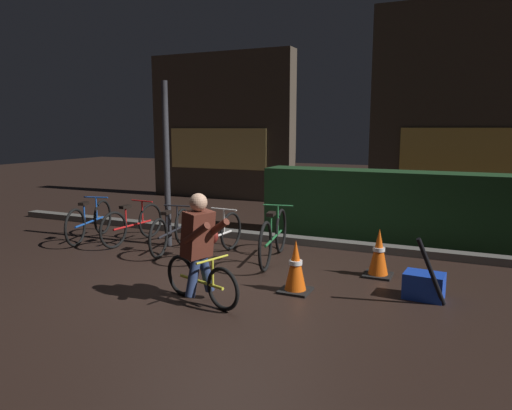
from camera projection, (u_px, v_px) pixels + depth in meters
The scene contains 16 objects.
ground_plane at pixel (223, 278), 6.27m from camera, with size 40.00×40.00×0.00m, color black.
sidewalk_curb at pixel (283, 239), 8.24m from camera, with size 12.00×0.24×0.12m, color #56544F.
hedge_row at pixel (400, 207), 8.24m from camera, with size 4.80×0.70×1.22m, color #19381C.
storefront_left at pixel (221, 127), 13.22m from camera, with size 4.19×0.54×3.96m.
storefront_right at pixel (483, 106), 11.13m from camera, with size 5.12×0.54×4.91m.
street_post at pixel (167, 165), 7.82m from camera, with size 0.10×0.10×2.69m, color #2D2D33.
parked_bike_leftmost at pixel (90, 221), 8.37m from camera, with size 0.51×1.55×0.73m.
parked_bike_left_mid at pixel (133, 224), 8.18m from camera, with size 0.46×1.52×0.70m.
parked_bike_center_left at pixel (171, 231), 7.63m from camera, with size 0.46×1.51×0.70m.
parked_bike_center_right at pixel (215, 236), 7.30m from camera, with size 0.46×1.53×0.71m.
parked_bike_right_mid at pixel (274, 237), 7.03m from camera, with size 0.46×1.73×0.80m.
traffic_cone_near at pixel (296, 267), 5.71m from camera, with size 0.36×0.36×0.64m.
traffic_cone_far at pixel (379, 253), 6.32m from camera, with size 0.36×0.36×0.65m.
blue_crate at pixel (424, 286), 5.52m from camera, with size 0.44×0.32×0.30m, color #193DB7.
cyclist at pixel (201, 248), 5.34m from camera, with size 1.14×0.63×1.25m.
closed_umbrella at pixel (431, 272), 5.22m from camera, with size 0.05×0.05×0.85m, color black.
Camera 1 is at (2.87, -5.33, 1.96)m, focal length 33.57 mm.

